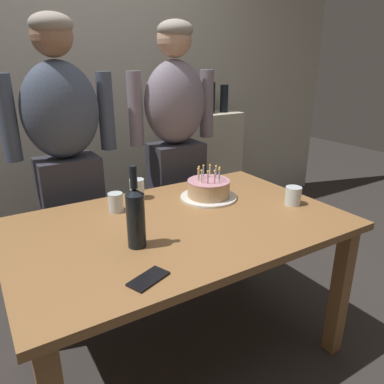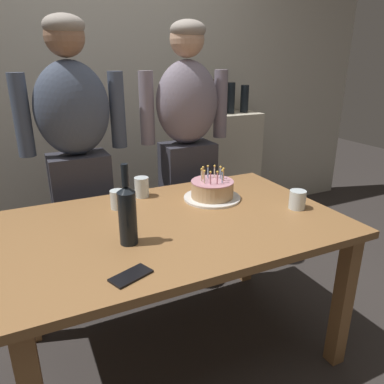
{
  "view_description": "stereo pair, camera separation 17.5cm",
  "coord_description": "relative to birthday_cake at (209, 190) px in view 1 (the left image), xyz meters",
  "views": [
    {
      "loc": [
        -0.75,
        -1.33,
        1.44
      ],
      "look_at": [
        0.11,
        0.07,
        0.84
      ],
      "focal_mm": 34.25,
      "sensor_mm": 36.0,
      "label": 1
    },
    {
      "loc": [
        -0.6,
        -1.41,
        1.44
      ],
      "look_at": [
        0.11,
        0.07,
        0.84
      ],
      "focal_mm": 34.25,
      "sensor_mm": 36.0,
      "label": 2
    }
  ],
  "objects": [
    {
      "name": "ground_plane",
      "position": [
        -0.28,
        -0.18,
        -0.79
      ],
      "size": [
        10.0,
        10.0,
        0.0
      ],
      "primitive_type": "plane",
      "color": "#332D2B"
    },
    {
      "name": "back_wall",
      "position": [
        -0.28,
        1.37,
        0.51
      ],
      "size": [
        5.2,
        0.1,
        2.6
      ],
      "primitive_type": "cube",
      "color": "beige",
      "rests_on": "ground_plane"
    },
    {
      "name": "dining_table",
      "position": [
        -0.28,
        -0.18,
        -0.14
      ],
      "size": [
        1.5,
        0.96,
        0.74
      ],
      "color": "olive",
      "rests_on": "ground_plane"
    },
    {
      "name": "birthday_cake",
      "position": [
        0.0,
        0.0,
        0.0
      ],
      "size": [
        0.3,
        0.3,
        0.17
      ],
      "color": "white",
      "rests_on": "dining_table"
    },
    {
      "name": "water_glass_near",
      "position": [
        0.32,
        -0.3,
        -0.0
      ],
      "size": [
        0.08,
        0.08,
        0.09
      ],
      "primitive_type": "cylinder",
      "color": "silver",
      "rests_on": "dining_table"
    },
    {
      "name": "water_glass_far",
      "position": [
        -0.32,
        0.19,
        0.01
      ],
      "size": [
        0.08,
        0.08,
        0.11
      ],
      "primitive_type": "cylinder",
      "color": "silver",
      "rests_on": "dining_table"
    },
    {
      "name": "water_glass_side",
      "position": [
        -0.48,
        0.09,
        -0.0
      ],
      "size": [
        0.07,
        0.07,
        0.09
      ],
      "primitive_type": "cylinder",
      "color": "silver",
      "rests_on": "dining_table"
    },
    {
      "name": "wine_bottle",
      "position": [
        -0.54,
        -0.29,
        0.08
      ],
      "size": [
        0.07,
        0.07,
        0.33
      ],
      "color": "black",
      "rests_on": "dining_table"
    },
    {
      "name": "cell_phone",
      "position": [
        -0.61,
        -0.53,
        -0.04
      ],
      "size": [
        0.16,
        0.12,
        0.01
      ],
      "primitive_type": "cube",
      "rotation": [
        0.0,
        0.0,
        0.38
      ],
      "color": "black",
      "rests_on": "dining_table"
    },
    {
      "name": "person_man_bearded",
      "position": [
        -0.59,
        0.56,
        0.09
      ],
      "size": [
        0.61,
        0.27,
        1.66
      ],
      "rotation": [
        0.0,
        0.0,
        3.14
      ],
      "color": "#33333D",
      "rests_on": "ground_plane"
    },
    {
      "name": "person_woman_cardigan",
      "position": [
        0.12,
        0.56,
        0.09
      ],
      "size": [
        0.61,
        0.27,
        1.66
      ],
      "rotation": [
        0.0,
        0.0,
        3.14
      ],
      "color": "#33333D",
      "rests_on": "ground_plane"
    },
    {
      "name": "shelf_cabinet",
      "position": [
        0.74,
        1.15,
        -0.27
      ],
      "size": [
        0.65,
        0.3,
        1.28
      ],
      "color": "beige",
      "rests_on": "ground_plane"
    }
  ]
}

